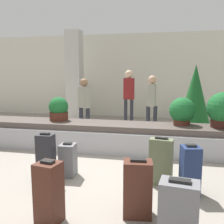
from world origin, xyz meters
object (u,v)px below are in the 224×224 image
suitcase_1 (49,193)px  traveler_1 (84,102)px  suitcase_2 (190,170)px  suitcase_5 (68,160)px  potted_plant_1 (59,109)px  suitcase_6 (138,189)px  potted_plant_2 (223,110)px  suitcase_3 (161,162)px  decorated_tree (195,99)px  pillar (75,76)px  suitcase_0 (46,158)px  traveler_2 (152,99)px  traveler_0 (129,92)px  potted_plant_0 (182,111)px  suitcase_4 (179,208)px

suitcase_1 → traveler_1: bearing=113.5°
suitcase_2 → traveler_1: bearing=118.0°
suitcase_1 → suitcase_5: suitcase_1 is taller
suitcase_5 → potted_plant_1: size_ratio=1.03×
suitcase_6 → potted_plant_2: size_ratio=0.98×
traveler_1 → suitcase_6: bearing=146.7°
suitcase_3 → potted_plant_2: bearing=62.7°
decorated_tree → pillar: bearing=153.0°
suitcase_0 → potted_plant_1: 2.14m
traveler_2 → potted_plant_2: bearing=-133.1°
potted_plant_1 → potted_plant_2: size_ratio=0.76×
traveler_0 → traveler_2: size_ratio=1.10×
traveler_0 → potted_plant_2: bearing=163.7°
potted_plant_1 → traveler_1: (0.24, 1.18, 0.06)m
pillar → potted_plant_0: (3.58, -3.20, -0.71)m
suitcase_3 → suitcase_4: bearing=-71.8°
potted_plant_2 → traveler_1: size_ratio=0.46×
potted_plant_2 → potted_plant_1: bearing=179.1°
potted_plant_1 → potted_plant_2: (3.59, -0.06, 0.10)m
suitcase_0 → suitcase_2: (2.14, 0.04, -0.03)m
suitcase_1 → suitcase_6: bearing=30.1°
suitcase_6 → decorated_tree: 4.06m
suitcase_2 → suitcase_1: bearing=-158.8°
traveler_0 → traveler_1: (-1.04, -1.46, -0.18)m
traveler_2 → potted_plant_1: bearing=132.2°
suitcase_3 → traveler_0: 4.54m
potted_plant_0 → traveler_2: bearing=114.8°
traveler_0 → traveler_1: size_ratio=1.16×
suitcase_6 → traveler_2: 4.28m
suitcase_2 → traveler_1: (-2.55, 3.12, 0.57)m
pillar → potted_plant_2: size_ratio=4.44×
suitcase_2 → suitcase_3: (-0.40, 0.24, 0.01)m
suitcase_2 → traveler_0: (-1.51, 4.58, 0.74)m
decorated_tree → traveler_2: bearing=161.5°
suitcase_2 → suitcase_5: 1.92m
potted_plant_0 → potted_plant_1: size_ratio=1.07×
potted_plant_1 → traveler_1: size_ratio=0.35×
traveler_0 → potted_plant_0: bearing=153.5°
suitcase_6 → suitcase_0: bearing=150.1°
pillar → suitcase_1: 6.64m
suitcase_3 → traveler_1: size_ratio=0.48×
suitcase_1 → potted_plant_1: 3.23m
suitcase_0 → suitcase_4: (1.94, -0.92, -0.09)m
traveler_1 → traveler_2: bearing=-137.0°
potted_plant_2 → traveler_2: traveler_2 is taller
potted_plant_0 → decorated_tree: decorated_tree is taller
suitcase_5 → traveler_1: traveler_1 is taller
suitcase_5 → traveler_0: traveler_0 is taller
traveler_1 → decorated_tree: bearing=-148.8°
suitcase_3 → suitcase_5: bearing=-172.1°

